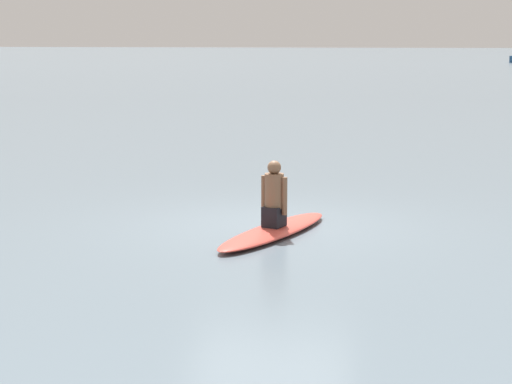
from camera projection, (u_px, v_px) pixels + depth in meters
The scene contains 3 objects.
ground_plane at pixel (271, 225), 14.11m from camera, with size 400.00×400.00×0.00m, color slate.
surfboard at pixel (274, 231), 13.40m from camera, with size 3.06×0.64×0.13m, color #D84C3F.
person_paddler at pixel (274, 197), 13.31m from camera, with size 0.43×0.39×0.98m.
Camera 1 is at (1.95, -13.67, 2.92)m, focal length 63.67 mm.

